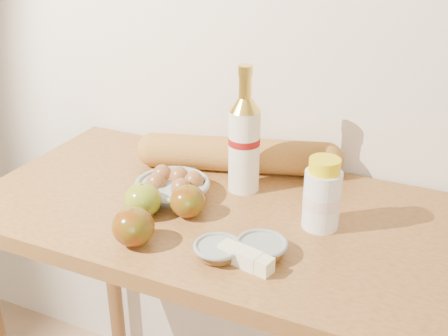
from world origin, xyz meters
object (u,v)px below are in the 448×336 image
at_px(table, 229,255).
at_px(baguette, 238,155).
at_px(egg_bowl, 173,186).
at_px(cream_bottle, 322,196).
at_px(bourbon_bottle, 244,142).

xyz_separation_m(table, baguette, (-0.06, 0.20, 0.17)).
bearing_deg(baguette, egg_bowl, -130.28).
relative_size(cream_bottle, egg_bowl, 0.89).
distance_m(table, bourbon_bottle, 0.27).
xyz_separation_m(table, cream_bottle, (0.21, 0.02, 0.20)).
bearing_deg(egg_bowl, table, -1.92).
height_order(table, cream_bottle, cream_bottle).
xyz_separation_m(cream_bottle, egg_bowl, (-0.36, -0.01, -0.05)).
xyz_separation_m(table, bourbon_bottle, (-0.01, 0.11, 0.25)).
relative_size(table, egg_bowl, 6.67).
distance_m(bourbon_bottle, egg_bowl, 0.20).
xyz_separation_m(cream_bottle, baguette, (-0.27, 0.18, -0.03)).
distance_m(bourbon_bottle, cream_bottle, 0.24).
bearing_deg(cream_bottle, bourbon_bottle, 138.78).
bearing_deg(cream_bottle, egg_bowl, 163.45).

